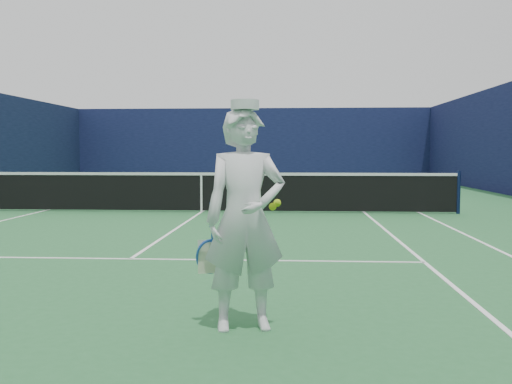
% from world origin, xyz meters
% --- Properties ---
extents(ground, '(80.00, 80.00, 0.00)m').
position_xyz_m(ground, '(0.00, 0.00, 0.00)').
color(ground, '#256233').
rests_on(ground, ground).
extents(court_markings, '(11.03, 23.83, 0.01)m').
position_xyz_m(court_markings, '(0.00, 0.00, 0.00)').
color(court_markings, white).
rests_on(court_markings, ground).
extents(windscreen_fence, '(20.12, 36.12, 4.00)m').
position_xyz_m(windscreen_fence, '(0.00, 0.00, 2.00)').
color(windscreen_fence, '#0F1539').
rests_on(windscreen_fence, ground).
extents(tennis_net, '(12.88, 0.09, 1.07)m').
position_xyz_m(tennis_net, '(0.00, 0.00, 0.55)').
color(tennis_net, '#141E4C').
rests_on(tennis_net, ground).
extents(tennis_player, '(0.86, 0.60, 1.96)m').
position_xyz_m(tennis_player, '(1.89, -9.47, 0.96)').
color(tennis_player, white).
rests_on(tennis_player, ground).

